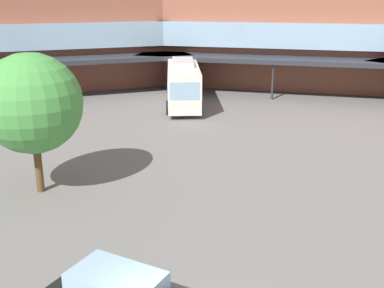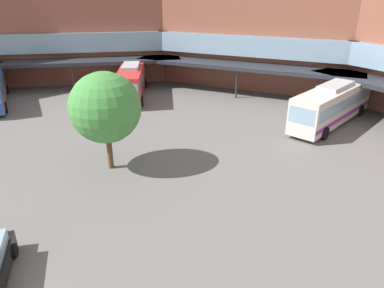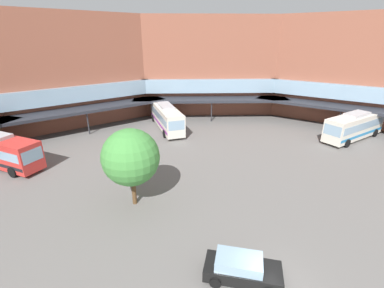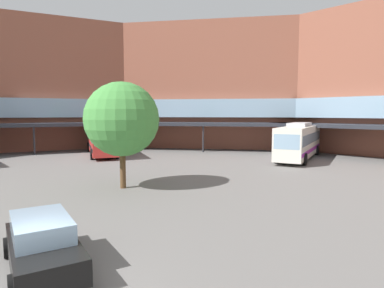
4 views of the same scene
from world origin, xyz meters
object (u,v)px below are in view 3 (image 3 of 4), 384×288
Objects in this scene: bus_2 at (166,116)px; parked_car at (241,269)px; bus_1 at (354,126)px; plaza_tree at (131,157)px.

bus_2 is 28.59m from parked_car.
bus_1 is 29.99m from parked_car.
plaza_tree reaches higher than bus_1.
parked_car is at bearing 17.04° from bus_1.
parked_car is (-2.78, -28.43, -1.14)m from bus_2.
parked_car is at bearing -4.96° from bus_2.
plaza_tree is (-4.74, 9.70, 3.56)m from parked_car.
bus_1 reaches higher than bus_2.
bus_2 reaches higher than parked_car.
bus_1 reaches higher than parked_car.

